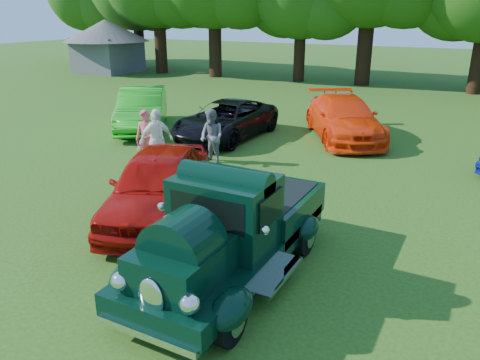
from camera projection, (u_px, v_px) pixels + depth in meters
The scene contains 10 objects.
ground at pixel (211, 252), 9.21m from camera, with size 120.00×120.00×0.00m, color #264A11.
hero_pickup at pixel (232, 232), 8.18m from camera, with size 2.30×4.94×1.93m.
red_convertible at pixel (159, 184), 10.56m from camera, with size 1.87×4.64×1.58m, color #9F0C06.
back_car_lime at pixel (142, 109), 18.60m from camera, with size 1.70×4.89×1.61m, color #1CB618.
back_car_black at pixel (226, 120), 17.28m from camera, with size 2.27×4.93×1.37m, color black.
back_car_orange at pixel (344, 118), 17.25m from camera, with size 2.13×5.23×1.52m, color #F73508.
spectator_pink at pixel (147, 140), 13.83m from camera, with size 0.65×0.43×1.78m, color #BB4D54.
spectator_grey at pixel (212, 137), 14.36m from camera, with size 0.82×0.64×1.68m, color slate.
spectator_white at pixel (157, 141), 13.61m from camera, with size 1.08×0.45×1.85m, color white.
gazebo at pixel (107, 40), 35.53m from camera, with size 6.40×6.40×3.90m.
Camera 1 is at (4.34, -6.95, 4.48)m, focal length 35.00 mm.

